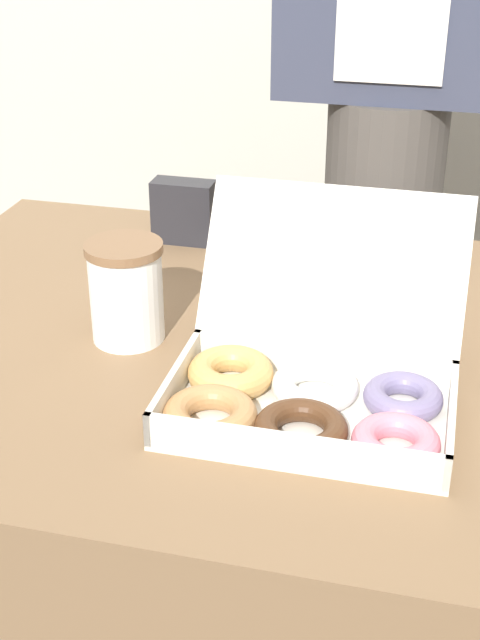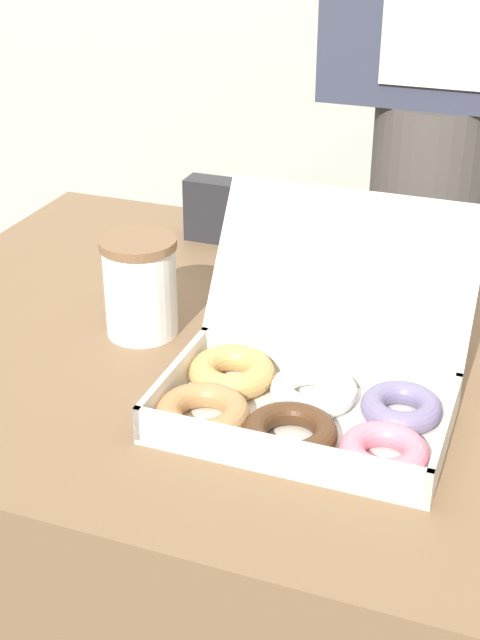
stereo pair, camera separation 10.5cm
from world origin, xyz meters
The scene contains 5 objects.
table centered at (0.00, 0.00, 0.36)m, with size 1.04×0.86×0.71m.
donut_box centered at (0.14, -0.16, 0.74)m, with size 0.35×0.34×0.22m.
coffee_cup centered at (-0.13, -0.04, 0.78)m, with size 0.10×0.10×0.14m.
napkin_holder centered at (-0.15, 0.31, 0.76)m, with size 0.10×0.05×0.11m.
person_customer centered at (0.15, 0.69, 0.90)m, with size 0.43×0.24×1.67m.
Camera 2 is at (0.38, -1.01, 1.30)m, focal length 50.00 mm.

